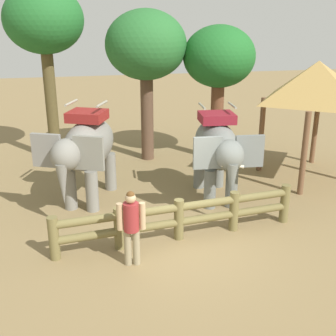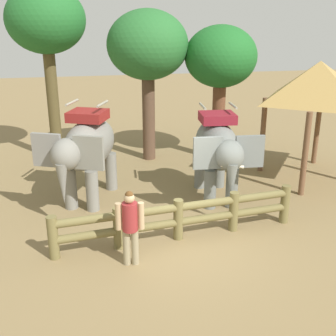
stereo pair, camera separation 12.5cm
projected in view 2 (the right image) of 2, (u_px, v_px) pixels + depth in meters
The scene contains 9 objects.
ground_plane at pixel (180, 243), 10.63m from camera, with size 60.00×60.00×0.00m, color olive.
log_fence at pixel (178, 217), 10.64m from camera, with size 6.19×0.95×1.05m.
elephant_near_left at pixel (87, 148), 12.45m from camera, with size 2.57×3.49×2.94m.
elephant_center at pixel (218, 149), 12.57m from camera, with size 1.89×3.32×2.84m.
tourist_woman_in_black at pixel (130, 223), 9.42m from camera, with size 0.62×0.38×1.76m.
thatched_shelter at pixel (318, 83), 13.78m from camera, with size 3.62×3.62×3.89m.
tree_far_left at pixel (148, 47), 15.36m from camera, with size 2.89×2.89×5.46m.
tree_back_center at pixel (221, 59), 15.51m from camera, with size 2.59×2.59×4.92m.
tree_far_right at pixel (46, 23), 15.02m from camera, with size 2.75×2.75×6.25m.
Camera 2 is at (-2.07, -9.15, 5.34)m, focal length 46.49 mm.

